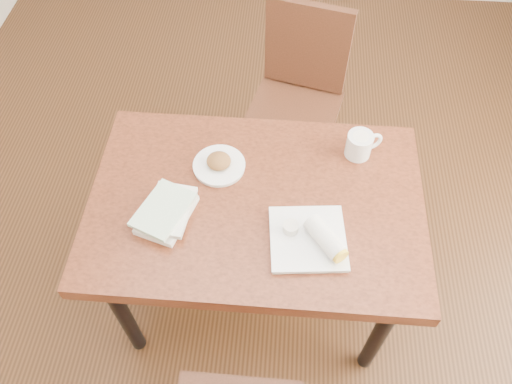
# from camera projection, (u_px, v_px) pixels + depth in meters

# --- Properties ---
(ground) EXTENTS (4.00, 5.00, 0.01)m
(ground) POSITION_uv_depth(u_px,v_px,m) (256.00, 290.00, 2.40)
(ground) COLOR #472814
(ground) RESTS_ON ground
(table) EXTENTS (1.21, 0.81, 0.75)m
(table) POSITION_uv_depth(u_px,v_px,m) (256.00, 213.00, 1.86)
(table) COLOR brown
(table) RESTS_ON ground
(chair_far) EXTENTS (0.51, 0.51, 0.95)m
(chair_far) POSITION_uv_depth(u_px,v_px,m) (298.00, 91.00, 2.41)
(chair_far) COLOR #4E2416
(chair_far) RESTS_ON ground
(plate_scone) EXTENTS (0.20, 0.20, 0.06)m
(plate_scone) POSITION_uv_depth(u_px,v_px,m) (219.00, 164.00, 1.86)
(plate_scone) COLOR white
(plate_scone) RESTS_ON table
(coffee_mug) EXTENTS (0.14, 0.10, 0.10)m
(coffee_mug) POSITION_uv_depth(u_px,v_px,m) (360.00, 144.00, 1.88)
(coffee_mug) COLOR white
(coffee_mug) RESTS_ON table
(plate_burrito) EXTENTS (0.28, 0.28, 0.09)m
(plate_burrito) POSITION_uv_depth(u_px,v_px,m) (313.00, 238.00, 1.67)
(plate_burrito) COLOR white
(plate_burrito) RESTS_ON table
(book_stack) EXTENTS (0.22, 0.26, 0.06)m
(book_stack) POSITION_uv_depth(u_px,v_px,m) (167.00, 212.00, 1.73)
(book_stack) COLOR white
(book_stack) RESTS_ON table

